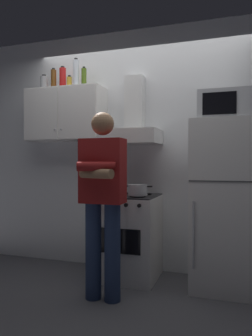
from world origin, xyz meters
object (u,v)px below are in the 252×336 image
at_px(range_hood, 132,126).
at_px(bottle_beer_brown, 54,80).
at_px(bottle_soda_red, 63,79).
at_px(bottle_spice_jar, 69,82).
at_px(cooking_pot, 138,190).
at_px(bottle_olive_oil, 84,78).
at_px(refrigerator, 224,205).
at_px(bottle_vodka_clear, 76,73).
at_px(stove_oven, 129,236).
at_px(microwave, 224,106).
at_px(bottle_canister_steel, 44,84).
at_px(upper_cabinet, 66,115).
at_px(person_standing, 102,197).

bearing_deg(range_hood, bottle_beer_brown, -179.34).
distance_m(bottle_soda_red, bottle_spice_jar, 0.15).
height_order(cooking_pot, bottle_olive_oil, bottle_olive_oil).
height_order(refrigerator, bottle_vodka_clear, bottle_vodka_clear).
bearing_deg(bottle_beer_brown, range_hood, 0.66).
bearing_deg(bottle_beer_brown, stove_oven, -6.92).
xyz_separation_m(stove_oven, bottle_olive_oil, (-0.57, 0.13, 1.73)).
height_order(microwave, bottle_vodka_clear, bottle_vodka_clear).
relative_size(stove_oven, bottle_spice_jar, 6.26).
xyz_separation_m(refrigerator, bottle_canister_steel, (-2.05, 0.15, 1.34)).
xyz_separation_m(cooking_pot, bottle_vodka_clear, (-0.78, 0.21, 1.28)).
distance_m(refrigerator, cooking_pot, 0.84).
bearing_deg(cooking_pot, bottle_vodka_clear, 164.93).
bearing_deg(bottle_soda_red, bottle_beer_brown, -159.94).
xyz_separation_m(upper_cabinet, bottle_beer_brown, (-0.15, -0.01, 0.42)).
bearing_deg(bottle_olive_oil, stove_oven, -12.61).
xyz_separation_m(bottle_vodka_clear, bottle_canister_steel, (-0.45, 0.06, -0.07)).
xyz_separation_m(microwave, bottle_beer_brown, (-1.90, 0.10, 0.43)).
xyz_separation_m(stove_oven, bottle_spice_jar, (-0.74, 0.09, 1.68)).
relative_size(range_hood, bottle_beer_brown, 3.04).
xyz_separation_m(range_hood, bottle_beer_brown, (-0.95, -0.01, 0.57)).
bearing_deg(refrigerator, cooking_pot, -171.68).
bearing_deg(bottle_canister_steel, bottle_soda_red, 0.41).
bearing_deg(bottle_soda_red, microwave, -4.20).
distance_m(bottle_spice_jar, bottle_beer_brown, 0.22).
bearing_deg(refrigerator, bottle_spice_jar, 176.92).
relative_size(stove_oven, bottle_beer_brown, 3.54).
relative_size(stove_oven, bottle_soda_red, 3.25).
bearing_deg(microwave, cooking_pot, -170.43).
height_order(range_hood, microwave, range_hood).
xyz_separation_m(refrigerator, person_standing, (-1.00, -0.61, 0.10)).
distance_m(range_hood, microwave, 0.97).
height_order(refrigerator, bottle_canister_steel, bottle_canister_steel).
distance_m(stove_oven, range_hood, 1.17).
height_order(refrigerator, bottle_spice_jar, bottle_spice_jar).
bearing_deg(bottle_canister_steel, range_hood, -1.21).
distance_m(range_hood, bottle_canister_steel, 1.23).
relative_size(range_hood, cooking_pot, 2.52).
distance_m(microwave, bottle_spice_jar, 1.73).
distance_m(refrigerator, microwave, 0.94).
bearing_deg(range_hood, bottle_vodka_clear, -176.92).
height_order(range_hood, bottle_canister_steel, bottle_canister_steel).
distance_m(bottle_vodka_clear, bottle_beer_brown, 0.30).
bearing_deg(bottle_olive_oil, refrigerator, -4.77).
relative_size(bottle_spice_jar, bottle_olive_oil, 0.60).
height_order(bottle_vodka_clear, bottle_canister_steel, bottle_vodka_clear).
xyz_separation_m(range_hood, refrigerator, (0.95, -0.13, -0.80)).
distance_m(refrigerator, bottle_beer_brown, 2.34).
distance_m(range_hood, bottle_vodka_clear, 0.89).
height_order(person_standing, bottle_canister_steel, bottle_canister_steel).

